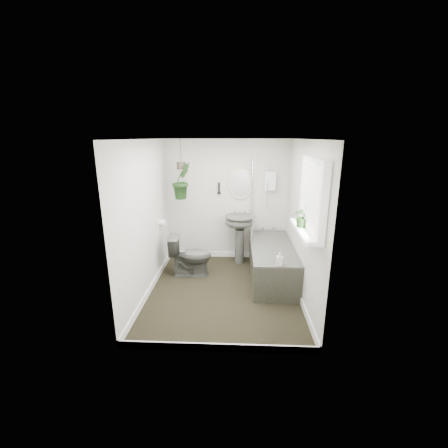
{
  "coord_description": "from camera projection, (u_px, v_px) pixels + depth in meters",
  "views": [
    {
      "loc": [
        0.2,
        -4.23,
        2.33
      ],
      "look_at": [
        0.0,
        0.15,
        1.05
      ],
      "focal_mm": 24.0,
      "sensor_mm": 36.0,
      "label": 1
    }
  ],
  "objects": [
    {
      "name": "window_sill",
      "position": [
        304.0,
        230.0,
        3.66
      ],
      "size": [
        0.18,
        1.0,
        0.04
      ],
      "primitive_type": "cube",
      "color": "white",
      "rests_on": "wall_right"
    },
    {
      "name": "toilet_roll_holder",
      "position": [
        162.0,
        223.0,
        5.18
      ],
      "size": [
        0.11,
        0.11,
        0.11
      ],
      "primitive_type": "cylinder",
      "rotation": [
        0.0,
        1.57,
        0.0
      ],
      "color": "white",
      "rests_on": "wall_left"
    },
    {
      "name": "wall_right",
      "position": [
        303.0,
        221.0,
        4.34
      ],
      "size": [
        0.02,
        2.8,
        2.3
      ],
      "primitive_type": "cube",
      "color": "white",
      "rests_on": "ground"
    },
    {
      "name": "skirting",
      "position": [
        224.0,
        288.0,
        4.7
      ],
      "size": [
        2.3,
        2.8,
        0.1
      ],
      "primitive_type": "cube",
      "color": "white",
      "rests_on": "floor"
    },
    {
      "name": "soap_bottle",
      "position": [
        280.0,
        259.0,
        4.21
      ],
      "size": [
        0.11,
        0.11,
        0.19
      ],
      "primitive_type": "imported",
      "rotation": [
        0.0,
        0.0,
        -0.26
      ],
      "color": "black",
      "rests_on": "bathtub"
    },
    {
      "name": "bath_screen",
      "position": [
        253.0,
        199.0,
        5.29
      ],
      "size": [
        0.04,
        0.72,
        1.4
      ],
      "primitive_type": null,
      "color": "silver",
      "rests_on": "bathtub"
    },
    {
      "name": "bathtub",
      "position": [
        272.0,
        262.0,
        5.08
      ],
      "size": [
        0.72,
        1.72,
        0.58
      ],
      "primitive_type": null,
      "color": "#41423C",
      "rests_on": "floor"
    },
    {
      "name": "sill_plant",
      "position": [
        303.0,
        216.0,
        3.71
      ],
      "size": [
        0.27,
        0.24,
        0.27
      ],
      "primitive_type": "imported",
      "rotation": [
        0.0,
        0.0,
        0.14
      ],
      "color": "black",
      "rests_on": "window_sill"
    },
    {
      "name": "wall_back",
      "position": [
        227.0,
        201.0,
        5.75
      ],
      "size": [
        2.3,
        0.02,
        2.3
      ],
      "primitive_type": "cube",
      "color": "white",
      "rests_on": "ground"
    },
    {
      "name": "wall_sconce",
      "position": [
        219.0,
        188.0,
        5.64
      ],
      "size": [
        0.04,
        0.04,
        0.22
      ],
      "primitive_type": "cylinder",
      "color": "black",
      "rests_on": "wall_back"
    },
    {
      "name": "oval_mirror",
      "position": [
        240.0,
        183.0,
        5.6
      ],
      "size": [
        0.46,
        0.03,
        0.62
      ],
      "primitive_type": "ellipsoid",
      "color": "beige",
      "rests_on": "wall_back"
    },
    {
      "name": "pedestal_sink",
      "position": [
        240.0,
        240.0,
        5.64
      ],
      "size": [
        0.65,
        0.59,
        0.94
      ],
      "primitive_type": null,
      "rotation": [
        0.0,
        0.0,
        0.25
      ],
      "color": "#41423C",
      "rests_on": "floor"
    },
    {
      "name": "ceiling",
      "position": [
        223.0,
        138.0,
        4.07
      ],
      "size": [
        2.3,
        2.8,
        0.02
      ],
      "primitive_type": "cube",
      "color": "white",
      "rests_on": "ground"
    },
    {
      "name": "window_recess",
      "position": [
        313.0,
        197.0,
        3.54
      ],
      "size": [
        0.08,
        1.0,
        0.9
      ],
      "primitive_type": "cube",
      "color": "white",
      "rests_on": "wall_right"
    },
    {
      "name": "shower_box",
      "position": [
        270.0,
        181.0,
        5.53
      ],
      "size": [
        0.2,
        0.1,
        0.35
      ],
      "primitive_type": "cube",
      "color": "white",
      "rests_on": "wall_back"
    },
    {
      "name": "floor",
      "position": [
        224.0,
        291.0,
        4.72
      ],
      "size": [
        2.3,
        2.8,
        0.02
      ],
      "primitive_type": "cube",
      "color": "black",
      "rests_on": "ground"
    },
    {
      "name": "toilet",
      "position": [
        190.0,
        255.0,
        5.16
      ],
      "size": [
        0.74,
        0.46,
        0.73
      ],
      "primitive_type": "imported",
      "rotation": [
        0.0,
        0.0,
        1.65
      ],
      "color": "#41423C",
      "rests_on": "floor"
    },
    {
      "name": "wall_front",
      "position": [
        217.0,
        257.0,
        3.04
      ],
      "size": [
        2.3,
        0.02,
        2.3
      ],
      "primitive_type": "cube",
      "color": "white",
      "rests_on": "ground"
    },
    {
      "name": "hanging_pot",
      "position": [
        181.0,
        166.0,
        5.14
      ],
      "size": [
        0.16,
        0.16,
        0.12
      ],
      "primitive_type": "cylinder",
      "color": "#372F24",
      "rests_on": "ceiling"
    },
    {
      "name": "window_blinds",
      "position": [
        309.0,
        197.0,
        3.54
      ],
      "size": [
        0.01,
        0.86,
        0.76
      ],
      "primitive_type": "cube",
      "color": "white",
      "rests_on": "wall_right"
    },
    {
      "name": "wall_left",
      "position": [
        146.0,
        219.0,
        4.45
      ],
      "size": [
        0.02,
        2.8,
        2.3
      ],
      "primitive_type": "cube",
      "color": "white",
      "rests_on": "ground"
    },
    {
      "name": "hanging_plant",
      "position": [
        182.0,
        181.0,
        5.22
      ],
      "size": [
        0.44,
        0.45,
        0.64
      ],
      "primitive_type": "imported",
      "rotation": [
        0.0,
        0.0,
        0.82
      ],
      "color": "black",
      "rests_on": "ceiling"
    }
  ]
}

